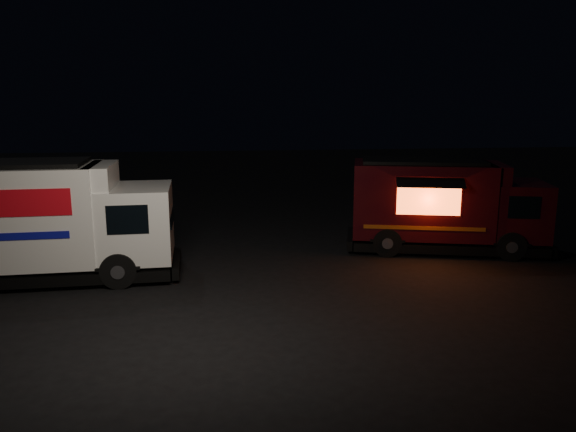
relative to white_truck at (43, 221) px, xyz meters
The scene contains 3 objects.
ground 5.61m from the white_truck, 17.26° to the right, with size 80.00×80.00×0.00m, color black.
white_truck is the anchor object (origin of this frame).
red_truck 12.55m from the white_truck, ahead, with size 6.57×2.42×3.06m, color #36090C, non-canonical shape.
Camera 1 is at (-0.14, -14.35, 5.07)m, focal length 35.00 mm.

